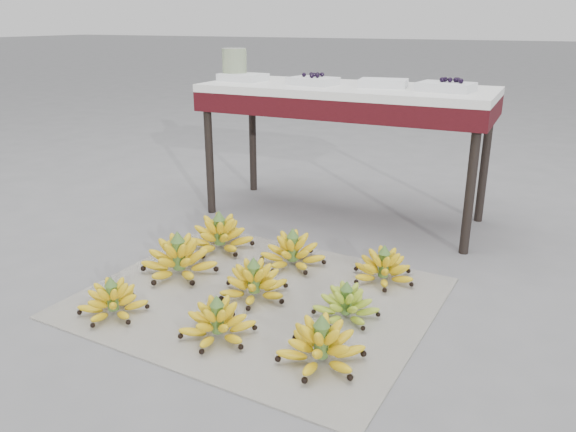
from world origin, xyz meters
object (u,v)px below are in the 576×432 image
at_px(bunch_back_center, 293,252).
at_px(glass_jar, 234,64).
at_px(bunch_mid_left, 179,259).
at_px(tray_left, 313,81).
at_px(bunch_front_center, 218,323).
at_px(bunch_back_right, 383,268).
at_px(bunch_back_left, 220,235).
at_px(tray_far_right, 446,86).
at_px(newspaper_mat, 258,297).
at_px(bunch_mid_right, 346,305).
at_px(bunch_front_left, 113,301).
at_px(vendor_table, 346,101).
at_px(bunch_front_right, 321,346).
at_px(tray_far_left, 243,77).
at_px(bunch_mid_center, 254,283).
at_px(tray_right, 383,83).

relative_size(bunch_back_center, glass_jar, 1.99).
height_order(bunch_mid_left, tray_left, tray_left).
height_order(bunch_front_center, bunch_mid_left, bunch_mid_left).
xyz_separation_m(bunch_back_right, glass_jar, (-1.06, 0.68, 0.71)).
relative_size(bunch_front_center, bunch_back_left, 0.90).
bearing_deg(bunch_back_left, glass_jar, 107.84).
relative_size(bunch_back_center, bunch_back_right, 1.03).
xyz_separation_m(tray_far_right, glass_jar, (-1.13, 0.03, 0.06)).
bearing_deg(bunch_back_right, bunch_front_center, -102.17).
relative_size(newspaper_mat, bunch_mid_right, 5.10).
distance_m(bunch_front_left, bunch_mid_left, 0.38).
xyz_separation_m(bunch_back_center, vendor_table, (-0.03, 0.70, 0.55)).
height_order(bunch_front_left, bunch_back_left, bunch_back_left).
distance_m(bunch_front_right, tray_far_left, 1.75).
bearing_deg(tray_left, bunch_front_left, -98.85).
xyz_separation_m(bunch_mid_left, glass_jar, (-0.28, 0.97, 0.70)).
bearing_deg(bunch_back_center, tray_far_right, 42.15).
bearing_deg(tray_far_left, bunch_back_right, -33.43).
height_order(bunch_front_left, bunch_mid_left, bunch_mid_left).
bearing_deg(tray_far_left, bunch_front_right, -52.61).
xyz_separation_m(bunch_mid_right, bunch_back_right, (0.03, 0.34, 0.00)).
bearing_deg(bunch_mid_center, bunch_back_right, 17.77).
xyz_separation_m(bunch_mid_right, tray_left, (-0.55, 0.99, 0.65)).
xyz_separation_m(tray_right, glass_jar, (-0.82, -0.02, 0.06)).
relative_size(bunch_back_left, tray_far_right, 1.25).
bearing_deg(newspaper_mat, tray_left, 101.52).
xyz_separation_m(bunch_front_left, glass_jar, (-0.27, 1.35, 0.72)).
relative_size(bunch_front_left, tray_far_right, 1.07).
relative_size(bunch_front_center, vendor_table, 0.20).
bearing_deg(glass_jar, tray_left, -4.12).
relative_size(bunch_front_right, tray_far_right, 1.28).
distance_m(bunch_mid_left, tray_far_left, 1.17).
xyz_separation_m(bunch_back_right, tray_left, (-0.59, 0.64, 0.65)).
xyz_separation_m(bunch_front_center, tray_far_right, (0.44, 1.30, 0.65)).
bearing_deg(vendor_table, bunch_mid_left, -109.88).
height_order(bunch_back_center, glass_jar, glass_jar).
height_order(bunch_mid_center, bunch_back_center, bunch_back_center).
xyz_separation_m(bunch_front_right, bunch_back_center, (-0.38, 0.62, 0.00)).
height_order(bunch_mid_right, tray_far_right, tray_far_right).
height_order(bunch_front_center, bunch_mid_center, bunch_mid_center).
distance_m(tray_far_left, tray_left, 0.41).
bearing_deg(bunch_front_right, vendor_table, 91.26).
bearing_deg(tray_far_left, bunch_back_center, -48.01).
bearing_deg(newspaper_mat, bunch_back_left, 137.96).
bearing_deg(vendor_table, tray_right, 5.62).
xyz_separation_m(newspaper_mat, bunch_back_left, (-0.38, 0.35, 0.07)).
height_order(bunch_front_left, tray_far_left, tray_far_left).
bearing_deg(bunch_mid_left, bunch_back_center, 26.32).
height_order(bunch_front_center, bunch_back_right, bunch_back_right).
distance_m(bunch_front_center, tray_far_left, 1.59).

